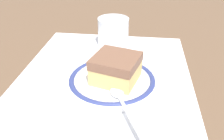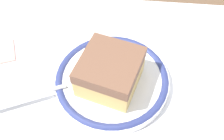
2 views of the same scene
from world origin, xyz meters
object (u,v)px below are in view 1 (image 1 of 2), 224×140
cake_slice (116,68)px  cup (112,34)px  plate (112,81)px  spoon (122,103)px

cake_slice → cup: 0.19m
plate → cup: 0.19m
cake_slice → plate: bearing=74.8°
cake_slice → spoon: 0.08m
cake_slice → cup: (0.18, 0.03, -0.01)m
cake_slice → spoon: cake_slice is taller
spoon → cup: bearing=11.3°
spoon → cup: (0.26, 0.05, 0.01)m
plate → spoon: (-0.08, -0.03, 0.01)m
spoon → cup: cup is taller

